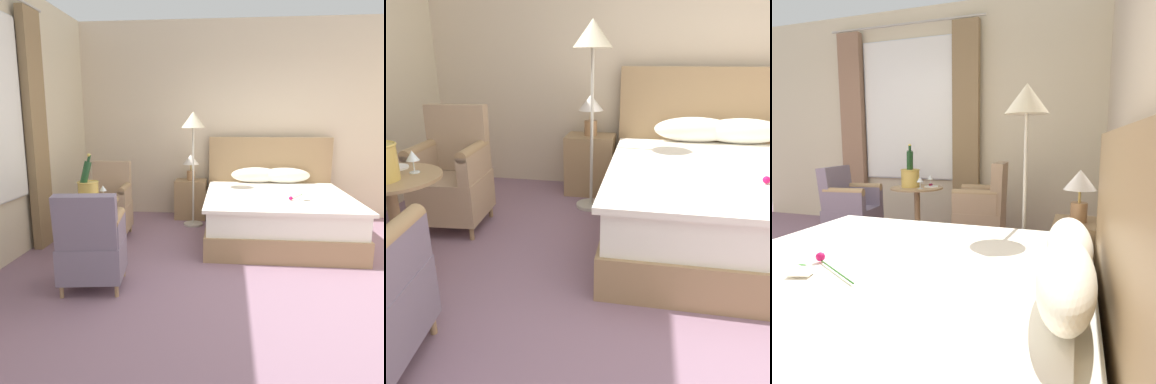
% 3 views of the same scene
% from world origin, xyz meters
% --- Properties ---
extents(ground_plane, '(6.85, 6.85, 0.00)m').
position_xyz_m(ground_plane, '(0.00, 0.00, 0.00)').
color(ground_plane, gray).
extents(wall_headboard_side, '(5.47, 0.12, 3.04)m').
position_xyz_m(wall_headboard_side, '(0.00, 2.71, 1.52)').
color(wall_headboard_side, beige).
rests_on(wall_headboard_side, ground).
extents(bed, '(1.88, 2.08, 1.27)m').
position_xyz_m(bed, '(0.33, 1.57, 0.34)').
color(bed, '#9D7B54').
rests_on(bed, ground).
extents(nightstand, '(0.51, 0.37, 0.61)m').
position_xyz_m(nightstand, '(-0.89, 2.36, 0.30)').
color(nightstand, '#9D7B54').
rests_on(nightstand, ground).
extents(bedside_lamp, '(0.25, 0.25, 0.40)m').
position_xyz_m(bedside_lamp, '(-0.89, 2.36, 0.88)').
color(bedside_lamp, '#A0724A').
rests_on(bedside_lamp, nightstand).
extents(floor_lamp_brass, '(0.34, 0.34, 1.65)m').
position_xyz_m(floor_lamp_brass, '(-0.81, 1.95, 1.39)').
color(floor_lamp_brass, beige).
rests_on(floor_lamp_brass, ground).
extents(side_table_round, '(0.62, 0.62, 0.68)m').
position_xyz_m(side_table_round, '(-1.82, 0.52, 0.41)').
color(side_table_round, '#9D7B54').
rests_on(side_table_round, ground).
extents(champagne_bucket, '(0.23, 0.23, 0.51)m').
position_xyz_m(champagne_bucket, '(-1.81, 0.44, 0.83)').
color(champagne_bucket, gold).
rests_on(champagne_bucket, side_table_round).
extents(wine_glass_near_bucket, '(0.08, 0.08, 0.14)m').
position_xyz_m(wine_glass_near_bucket, '(-1.70, 0.62, 0.78)').
color(wine_glass_near_bucket, white).
rests_on(wine_glass_near_bucket, side_table_round).
extents(wine_glass_near_edge, '(0.08, 0.08, 0.14)m').
position_xyz_m(wine_glass_near_edge, '(-1.94, 0.64, 0.79)').
color(wine_glass_near_edge, white).
rests_on(wine_glass_near_edge, side_table_round).
extents(snack_plate, '(0.16, 0.16, 0.04)m').
position_xyz_m(snack_plate, '(-1.89, 0.68, 0.69)').
color(snack_plate, white).
rests_on(snack_plate, side_table_round).
extents(armchair_by_window, '(0.57, 0.59, 0.99)m').
position_xyz_m(armchair_by_window, '(-1.86, 1.34, 0.42)').
color(armchair_by_window, '#9D7B54').
rests_on(armchair_by_window, ground).
extents(armchair_facing_bed, '(0.63, 0.62, 0.93)m').
position_xyz_m(armchair_facing_bed, '(-1.54, -0.23, 0.41)').
color(armchair_facing_bed, '#9D7B54').
rests_on(armchair_facing_bed, ground).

